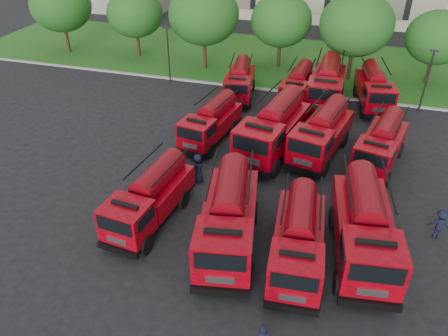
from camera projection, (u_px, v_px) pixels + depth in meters
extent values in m
plane|color=black|center=(217.00, 211.00, 24.97)|extent=(140.00, 140.00, 0.00)
cube|color=#214612|center=(291.00, 61.00, 45.80)|extent=(70.00, 16.00, 0.12)
cube|color=gray|center=(276.00, 91.00, 39.29)|extent=(70.00, 0.30, 0.14)
cylinder|color=#382314|center=(68.00, 41.00, 47.65)|extent=(0.36, 0.36, 2.62)
ellipsoid|color=#1E4112|center=(61.00, 5.00, 45.62)|extent=(6.30, 6.30, 5.36)
cylinder|color=#382314|center=(138.00, 46.00, 46.61)|extent=(0.36, 0.36, 2.38)
ellipsoid|color=#1E4112|center=(135.00, 13.00, 44.77)|extent=(5.71, 5.71, 4.86)
cylinder|color=#382314|center=(205.00, 55.00, 43.37)|extent=(0.36, 0.36, 2.80)
ellipsoid|color=#1E4112|center=(204.00, 14.00, 41.21)|extent=(6.72, 6.72, 5.71)
cylinder|color=#382314|center=(279.00, 56.00, 43.80)|extent=(0.36, 0.36, 2.45)
ellipsoid|color=#1E4112|center=(281.00, 20.00, 41.90)|extent=(5.88, 5.88, 5.00)
cylinder|color=#382314|center=(350.00, 66.00, 40.84)|extent=(0.36, 0.36, 2.73)
ellipsoid|color=#1E4112|center=(357.00, 24.00, 38.73)|extent=(6.55, 6.55, 5.57)
cylinder|color=#382314|center=(428.00, 73.00, 40.09)|extent=(0.36, 0.36, 2.27)
ellipsoid|color=#1E4112|center=(437.00, 38.00, 38.33)|extent=(5.46, 5.46, 4.64)
cylinder|color=black|center=(169.00, 56.00, 39.80)|extent=(0.14, 0.14, 5.00)
cube|color=black|center=(167.00, 28.00, 38.40)|extent=(0.60, 0.25, 0.12)
cylinder|color=black|center=(426.00, 83.00, 34.53)|extent=(0.14, 0.14, 5.00)
cube|color=black|center=(435.00, 51.00, 33.14)|extent=(0.60, 0.25, 0.12)
cube|color=black|center=(152.00, 211.00, 24.02)|extent=(2.80, 6.66, 0.28)
cube|color=black|center=(118.00, 250.00, 21.51)|extent=(2.32, 0.47, 0.32)
cube|color=#9B030F|center=(127.00, 220.00, 21.74)|extent=(2.47, 2.26, 1.80)
cube|color=black|center=(114.00, 226.00, 20.71)|extent=(1.93, 0.25, 0.79)
cube|color=#9B030F|center=(160.00, 190.00, 24.40)|extent=(2.70, 4.47, 1.20)
cylinder|color=#62040C|center=(159.00, 175.00, 23.86)|extent=(1.79, 4.01, 1.39)
cylinder|color=black|center=(110.00, 234.00, 22.56)|extent=(0.43, 1.05, 1.02)
cylinder|color=black|center=(146.00, 245.00, 21.87)|extent=(0.43, 1.05, 1.02)
cylinder|color=black|center=(151.00, 191.00, 25.70)|extent=(0.43, 1.05, 1.02)
cylinder|color=black|center=(183.00, 200.00, 25.01)|extent=(0.43, 1.05, 1.02)
cube|color=black|center=(228.00, 233.00, 22.34)|extent=(3.78, 7.79, 0.32)
cube|color=black|center=(220.00, 291.00, 19.22)|extent=(2.67, 0.75, 0.37)
cube|color=#9B030F|center=(223.00, 251.00, 19.55)|extent=(3.00, 2.79, 2.08)
cube|color=black|center=(220.00, 262.00, 18.30)|extent=(2.21, 0.46, 0.91)
cube|color=#9B030F|center=(231.00, 206.00, 22.85)|extent=(3.47, 5.30, 1.39)
cylinder|color=#62040C|center=(231.00, 188.00, 22.23)|extent=(2.40, 4.70, 1.60)
cylinder|color=black|center=(196.00, 273.00, 20.20)|extent=(0.58, 1.22, 1.17)
cylinder|color=black|center=(249.00, 277.00, 19.98)|extent=(0.58, 1.22, 1.17)
cylinder|color=black|center=(210.00, 210.00, 24.11)|extent=(0.58, 1.22, 1.17)
cylinder|color=black|center=(254.00, 213.00, 23.89)|extent=(0.58, 1.22, 1.17)
cube|color=black|center=(297.00, 253.00, 21.25)|extent=(2.70, 6.74, 0.28)
cube|color=black|center=(291.00, 308.00, 18.54)|extent=(2.36, 0.43, 0.33)
cube|color=#9B030F|center=(295.00, 271.00, 18.82)|extent=(2.47, 2.25, 1.83)
cube|color=black|center=(294.00, 283.00, 17.73)|extent=(1.97, 0.21, 0.80)
cube|color=#9B030F|center=(299.00, 227.00, 21.69)|extent=(2.65, 4.50, 1.22)
cylinder|color=#62040C|center=(301.00, 212.00, 21.14)|extent=(1.73, 4.05, 1.41)
cylinder|color=black|center=(268.00, 289.00, 19.48)|extent=(0.41, 1.06, 1.03)
cylinder|color=black|center=(317.00, 297.00, 19.11)|extent=(0.41, 1.06, 1.03)
cylinder|color=black|center=(278.00, 229.00, 22.87)|extent=(0.41, 1.06, 1.03)
cylinder|color=black|center=(320.00, 235.00, 22.50)|extent=(0.41, 1.06, 1.03)
cube|color=black|center=(361.00, 243.00, 21.74)|extent=(3.42, 7.72, 0.32)
cube|color=black|center=(369.00, 304.00, 18.64)|extent=(2.68, 0.62, 0.37)
cube|color=#9B030F|center=(371.00, 262.00, 18.97)|extent=(2.90, 2.67, 2.08)
cube|color=black|center=(377.00, 275.00, 17.72)|extent=(2.23, 0.35, 0.91)
cube|color=#9B030F|center=(361.00, 215.00, 22.24)|extent=(3.24, 5.20, 1.39)
cylinder|color=#62040C|center=(365.00, 197.00, 21.62)|extent=(2.18, 4.65, 1.60)
cylinder|color=black|center=(339.00, 283.00, 19.66)|extent=(0.52, 1.21, 1.17)
cylinder|color=black|center=(395.00, 290.00, 19.34)|extent=(0.52, 1.21, 1.17)
cylinder|color=black|center=(333.00, 218.00, 23.54)|extent=(0.52, 1.21, 1.17)
cylinder|color=black|center=(380.00, 222.00, 23.22)|extent=(0.52, 1.21, 1.17)
cube|color=black|center=(211.00, 133.00, 31.60)|extent=(2.99, 6.45, 0.27)
cube|color=black|center=(190.00, 153.00, 29.26)|extent=(2.22, 0.57, 0.31)
cube|color=#9B030F|center=(197.00, 133.00, 29.45)|extent=(2.45, 2.27, 1.73)
cube|color=black|center=(189.00, 134.00, 28.49)|extent=(1.84, 0.34, 0.75)
cube|color=#9B030F|center=(217.00, 118.00, 31.95)|extent=(2.79, 4.37, 1.15)
cylinder|color=#62040C|center=(217.00, 107.00, 31.44)|extent=(1.90, 3.89, 1.33)
cylinder|color=black|center=(183.00, 145.00, 30.28)|extent=(0.46, 1.01, 0.97)
cylinder|color=black|center=(209.00, 151.00, 29.54)|extent=(0.46, 1.01, 0.97)
cylinder|color=black|center=(209.00, 122.00, 33.23)|extent=(0.46, 1.01, 0.97)
cylinder|color=black|center=(233.00, 127.00, 32.49)|extent=(0.46, 1.01, 0.97)
cube|color=black|center=(273.00, 142.00, 30.16)|extent=(3.94, 8.15, 0.33)
cube|color=black|center=(249.00, 171.00, 27.24)|extent=(2.79, 0.78, 0.39)
cube|color=#9B030F|center=(258.00, 143.00, 27.48)|extent=(3.13, 2.91, 2.18)
cube|color=black|center=(250.00, 145.00, 26.28)|extent=(2.31, 0.48, 0.95)
cube|color=#9B030F|center=(280.00, 123.00, 30.59)|extent=(3.62, 5.54, 1.45)
cylinder|color=#62040C|center=(281.00, 108.00, 29.94)|extent=(2.50, 4.91, 1.67)
cylinder|color=black|center=(238.00, 158.00, 28.55)|extent=(0.61, 1.28, 1.23)
cylinder|color=black|center=(274.00, 168.00, 27.57)|extent=(0.61, 1.28, 1.23)
cylinder|color=black|center=(266.00, 127.00, 32.21)|extent=(0.61, 1.28, 1.23)
cylinder|color=black|center=(300.00, 135.00, 31.23)|extent=(0.61, 1.28, 1.23)
cube|color=black|center=(320.00, 145.00, 29.92)|extent=(3.76, 7.32, 0.30)
cube|color=black|center=(301.00, 171.00, 27.35)|extent=(2.49, 0.79, 0.35)
cube|color=#9B030F|center=(310.00, 147.00, 27.55)|extent=(2.87, 2.68, 1.95)
cube|color=black|center=(304.00, 148.00, 26.49)|extent=(2.06, 0.51, 0.85)
cube|color=#9B030F|center=(327.00, 128.00, 30.28)|extent=(3.39, 5.02, 1.30)
cylinder|color=#62040C|center=(329.00, 115.00, 29.70)|extent=(2.37, 4.42, 1.50)
cylinder|color=black|center=(290.00, 160.00, 28.54)|extent=(0.58, 1.15, 1.10)
cylinder|color=black|center=(324.00, 169.00, 27.60)|extent=(0.58, 1.15, 1.10)
cylinder|color=black|center=(313.00, 132.00, 31.75)|extent=(0.58, 1.15, 1.10)
cylinder|color=black|center=(344.00, 139.00, 30.82)|extent=(0.58, 1.15, 1.10)
cube|color=black|center=(378.00, 156.00, 28.86)|extent=(3.52, 6.77, 0.28)
cube|color=black|center=(366.00, 181.00, 26.51)|extent=(2.30, 0.74, 0.32)
cube|color=#9B030F|center=(373.00, 158.00, 26.69)|extent=(2.66, 2.49, 1.80)
cube|color=black|center=(370.00, 160.00, 25.71)|extent=(1.90, 0.48, 0.78)
cube|color=#9B030F|center=(384.00, 139.00, 29.20)|extent=(3.16, 4.64, 1.20)
cylinder|color=#62040C|center=(387.00, 126.00, 28.66)|extent=(2.22, 4.09, 1.38)
cylinder|color=black|center=(352.00, 170.00, 27.61)|extent=(0.54, 1.06, 1.01)
cylinder|color=black|center=(387.00, 179.00, 26.73)|extent=(0.54, 1.06, 1.01)
cylinder|color=black|center=(368.00, 142.00, 30.56)|extent=(0.54, 1.06, 1.01)
cylinder|color=black|center=(400.00, 150.00, 29.68)|extent=(0.54, 1.06, 1.01)
cube|color=black|center=(240.00, 90.00, 38.05)|extent=(2.97, 6.42, 0.26)
cube|color=black|center=(236.00, 106.00, 35.48)|extent=(2.22, 0.56, 0.31)
cube|color=#9B030F|center=(237.00, 89.00, 35.75)|extent=(2.44, 2.26, 1.72)
cube|color=black|center=(236.00, 89.00, 34.71)|extent=(1.84, 0.33, 0.75)
cube|color=#9B030F|center=(241.00, 79.00, 38.47)|extent=(2.77, 4.35, 1.15)
cylinder|color=#62040C|center=(241.00, 68.00, 37.96)|extent=(1.89, 3.87, 1.32)
cylinder|color=black|center=(225.00, 102.00, 36.31)|extent=(0.46, 1.01, 0.97)
cylinder|color=black|center=(249.00, 103.00, 36.08)|extent=(0.46, 1.01, 0.97)
cylinder|color=black|center=(230.00, 84.00, 39.53)|extent=(0.46, 1.01, 0.97)
cylinder|color=black|center=(253.00, 85.00, 39.31)|extent=(0.46, 1.01, 0.97)
cube|color=black|center=(298.00, 96.00, 37.13)|extent=(2.32, 6.29, 0.27)
cube|color=black|center=(290.00, 111.00, 34.67)|extent=(2.22, 0.32, 0.31)
cube|color=#9B030F|center=(293.00, 94.00, 34.90)|extent=(2.26, 2.05, 1.73)
cube|color=black|center=(291.00, 94.00, 33.90)|extent=(1.86, 0.13, 0.75)
cube|color=#9B030F|center=(300.00, 84.00, 37.52)|extent=(2.35, 4.17, 1.15)
cylinder|color=#62040C|center=(302.00, 73.00, 37.00)|extent=(1.50, 3.78, 1.33)
cylinder|color=black|center=(280.00, 106.00, 35.64)|extent=(0.35, 0.99, 0.98)
cylinder|color=black|center=(304.00, 109.00, 35.08)|extent=(0.35, 0.99, 0.98)
cylinder|color=black|center=(290.00, 88.00, 38.72)|extent=(0.35, 0.99, 0.98)
cylinder|color=black|center=(313.00, 91.00, 38.16)|extent=(0.35, 0.99, 0.98)
cube|color=black|center=(325.00, 96.00, 36.77)|extent=(2.53, 7.55, 0.32)
cube|color=black|center=(320.00, 116.00, 33.73)|extent=(2.69, 0.29, 0.38)
cube|color=#9B030F|center=(324.00, 94.00, 34.03)|extent=(2.65, 2.39, 2.10)
cube|color=black|center=(323.00, 95.00, 32.80)|extent=(2.26, 0.07, 0.91)
cube|color=#9B030F|center=(328.00, 81.00, 37.25)|extent=(2.67, 4.97, 1.40)
cylinder|color=#62040C|center=(329.00, 68.00, 36.63)|extent=(1.65, 4.53, 1.61)
cylinder|color=black|center=(306.00, 109.00, 34.87)|extent=(0.39, 1.19, 1.18)
cylinder|color=black|center=(338.00, 113.00, 34.29)|extent=(0.39, 1.19, 1.18)
cylinder|color=black|center=(313.00, 87.00, 38.68)|extent=(0.39, 1.19, 1.18)
cylinder|color=black|center=(341.00, 90.00, 38.10)|extent=(0.39, 1.19, 1.18)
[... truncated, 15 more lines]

